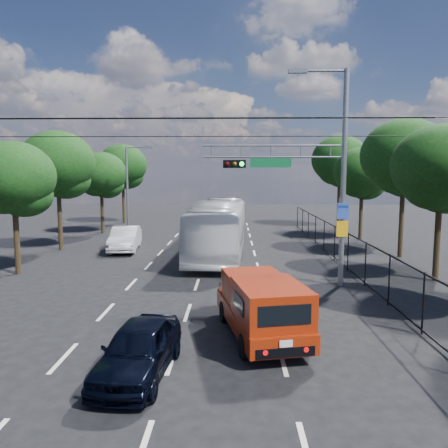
{
  "coord_description": "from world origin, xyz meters",
  "views": [
    {
      "loc": [
        1.66,
        -11.38,
        5.04
      ],
      "look_at": [
        1.24,
        7.9,
        2.8
      ],
      "focal_mm": 35.0,
      "sensor_mm": 36.0,
      "label": 1
    }
  ],
  "objects_px": {
    "signal_mast": "(316,169)",
    "white_bus": "(219,228)",
    "navy_hatchback": "(139,349)",
    "white_van": "(125,239)",
    "red_pickup": "(261,305)"
  },
  "relations": [
    {
      "from": "white_van",
      "to": "navy_hatchback",
      "type": "bearing_deg",
      "value": -80.77
    },
    {
      "from": "red_pickup",
      "to": "navy_hatchback",
      "type": "xyz_separation_m",
      "value": [
        -3.22,
        -2.6,
        -0.36
      ]
    },
    {
      "from": "signal_mast",
      "to": "white_van",
      "type": "relative_size",
      "value": 2.01
    },
    {
      "from": "navy_hatchback",
      "to": "white_bus",
      "type": "height_order",
      "value": "white_bus"
    },
    {
      "from": "signal_mast",
      "to": "navy_hatchback",
      "type": "distance_m",
      "value": 11.69
    },
    {
      "from": "signal_mast",
      "to": "white_bus",
      "type": "relative_size",
      "value": 0.78
    },
    {
      "from": "signal_mast",
      "to": "navy_hatchback",
      "type": "xyz_separation_m",
      "value": [
        -5.99,
        -8.94,
        -4.57
      ]
    },
    {
      "from": "red_pickup",
      "to": "navy_hatchback",
      "type": "relative_size",
      "value": 1.38
    },
    {
      "from": "white_bus",
      "to": "white_van",
      "type": "height_order",
      "value": "white_bus"
    },
    {
      "from": "navy_hatchback",
      "to": "white_bus",
      "type": "relative_size",
      "value": 0.32
    },
    {
      "from": "red_pickup",
      "to": "signal_mast",
      "type": "bearing_deg",
      "value": 66.43
    },
    {
      "from": "white_bus",
      "to": "white_van",
      "type": "relative_size",
      "value": 2.57
    },
    {
      "from": "red_pickup",
      "to": "white_van",
      "type": "distance_m",
      "value": 17.1
    },
    {
      "from": "signal_mast",
      "to": "white_bus",
      "type": "height_order",
      "value": "signal_mast"
    },
    {
      "from": "white_bus",
      "to": "navy_hatchback",
      "type": "bearing_deg",
      "value": -92.41
    }
  ]
}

